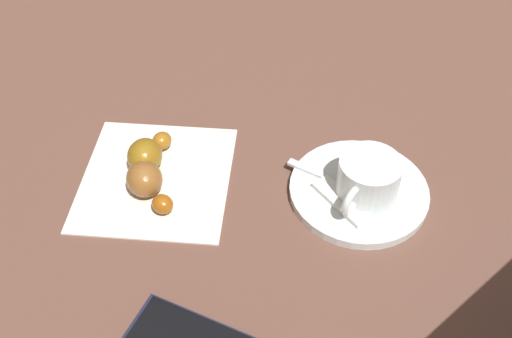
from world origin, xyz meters
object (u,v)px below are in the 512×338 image
teaspoon (357,189)px  napkin (156,177)px  espresso_cup (368,179)px  sugar_packet (341,201)px  saucer (359,191)px  croissant (147,168)px

teaspoon → napkin: bearing=5.3°
espresso_cup → sugar_packet: bearing=37.7°
napkin → sugar_packet: bearing=179.8°
espresso_cup → teaspoon: bearing=-18.3°
espresso_cup → sugar_packet: 0.04m
saucer → teaspoon: size_ratio=1.24×
saucer → espresso_cup: espresso_cup is taller
teaspoon → sugar_packet: (0.01, 0.02, 0.00)m
espresso_cup → croissant: espresso_cup is taller
saucer → espresso_cup: (-0.01, 0.01, 0.03)m
saucer → croissant: (0.23, 0.03, 0.02)m
napkin → croissant: croissant is taller
espresso_cup → sugar_packet: size_ratio=1.19×
espresso_cup → teaspoon: (0.01, -0.00, -0.02)m
sugar_packet → napkin: size_ratio=0.42×
espresso_cup → croissant: (0.23, 0.02, -0.01)m
saucer → sugar_packet: size_ratio=2.09×
sugar_packet → croissant: (0.21, 0.00, 0.01)m
sugar_packet → napkin: 0.21m
sugar_packet → croissant: size_ratio=0.59×
espresso_cup → croissant: size_ratio=0.70×
napkin → teaspoon: bearing=-174.7°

